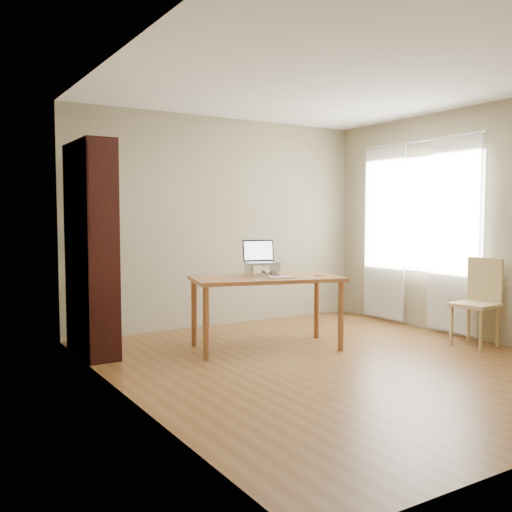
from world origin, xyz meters
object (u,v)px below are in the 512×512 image
Objects in this scene: chair at (480,299)px; cat at (261,270)px; keyboard at (281,278)px; bookshelf at (92,249)px; desk at (266,285)px; laptop at (259,257)px.

cat is at bearing 141.90° from chair.
chair reaches higher than keyboard.
bookshelf reaches higher than keyboard.
bookshelf is 2.26× the size of chair.
desk is 6.06× the size of keyboard.
desk is at bearing -74.83° from laptop.
desk is 2.28m from chair.
laptop is 0.41m from keyboard.
keyboard is 0.59× the size of cat.
chair is (2.01, -1.21, -0.44)m from laptop.
bookshelf reaches higher than chair.
laptop is 0.84× the size of cat.
bookshelf reaches higher than cat.
bookshelf is 7.64× the size of keyboard.
bookshelf is 1.26× the size of desk.
cat is (0.01, 0.11, 0.14)m from desk.
cat is (-0.02, 0.33, 0.05)m from keyboard.
bookshelf is 4.06m from chair.
laptop is (1.60, -0.56, -0.11)m from bookshelf.
desk is 1.79× the size of chair.
bookshelf is 5.38× the size of laptop.
laptop is at bearing 141.39° from chair.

